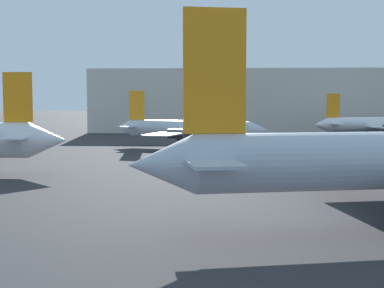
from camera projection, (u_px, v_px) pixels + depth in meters
The scene contains 3 objects.
airplane_distant at pixel (187, 129), 79.69m from camera, with size 24.03×21.36×8.66m.
airplane_far_left at pixel (375, 124), 94.95m from camera, with size 24.18×23.68×8.28m.
terminal_building at pixel (286, 101), 123.34m from camera, with size 87.69×24.31×13.84m, color beige.
Camera 1 is at (-4.94, -14.00, 7.45)m, focal length 49.65 mm.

